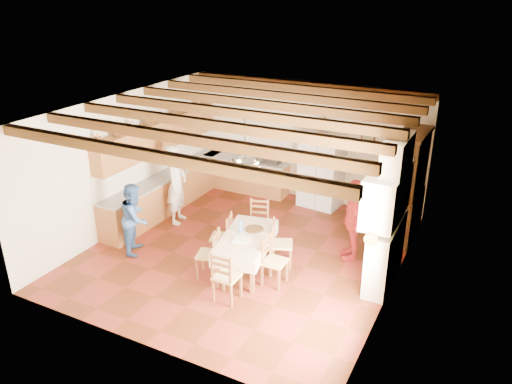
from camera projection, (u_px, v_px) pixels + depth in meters
floor at (245, 252)px, 10.36m from camera, size 6.00×6.50×0.02m
ceiling at (244, 109)px, 9.19m from camera, size 6.00×6.50×0.02m
wall_back at (306, 141)px, 12.45m from camera, size 6.00×0.02×3.00m
wall_front at (136, 261)px, 7.10m from camera, size 6.00×0.02×3.00m
wall_left at (125, 161)px, 11.04m from camera, size 0.02×6.50×3.00m
wall_right at (400, 215)px, 8.51m from camera, size 0.02×6.50×3.00m
ceiling_beams at (244, 114)px, 9.22m from camera, size 6.00×6.30×0.16m
lower_cabinets_left at (168, 192)px, 12.18m from camera, size 0.60×4.30×0.86m
lower_cabinets_back at (246, 175)px, 13.26m from camera, size 2.30×0.60×0.86m
countertop_left at (167, 175)px, 12.01m from camera, size 0.62×4.30×0.04m
countertop_back at (246, 159)px, 13.08m from camera, size 2.34×0.62×0.04m
backsplash_left at (156, 161)px, 12.00m from camera, size 0.03×4.30×0.60m
backsplash_back at (251, 144)px, 13.19m from camera, size 2.30×0.03×0.60m
upper_cabinets at (160, 135)px, 11.68m from camera, size 0.35×4.20×0.70m
fireplace at (385, 212)px, 8.83m from camera, size 0.56×1.60×2.80m
wall_picture at (368, 136)px, 11.64m from camera, size 0.34×0.03×0.42m
refrigerator at (322, 168)px, 12.19m from camera, size 1.05×0.90×1.94m
hutch at (408, 187)px, 10.48m from camera, size 0.60×1.34×2.39m
dining_table at (246, 239)px, 9.48m from camera, size 1.16×1.80×0.73m
chandelier at (245, 160)px, 8.86m from camera, size 0.47×0.47×0.03m
chair_left_near at (208, 253)px, 9.33m from camera, size 0.50×0.51×0.96m
chair_left_far at (221, 236)px, 9.96m from camera, size 0.51×0.52×0.96m
chair_right_near at (275, 261)px, 9.08m from camera, size 0.40×0.42×0.96m
chair_right_far at (282, 243)px, 9.69m from camera, size 0.53×0.54×0.96m
chair_end_near at (227, 276)px, 8.62m from camera, size 0.42×0.40×0.96m
chair_end_far at (258, 223)px, 10.52m from camera, size 0.52×0.50×0.96m
person_man at (176, 184)px, 11.33m from camera, size 0.61×0.77×1.84m
person_woman_blue at (135, 218)px, 10.12m from camera, size 0.81×0.89×1.49m
person_woman_red at (353, 220)px, 9.81m from camera, size 0.78×1.08×1.70m
microwave at (271, 157)px, 12.72m from camera, size 0.54×0.41×0.27m
fridge_vase at (325, 123)px, 11.76m from camera, size 0.32×0.32×0.31m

